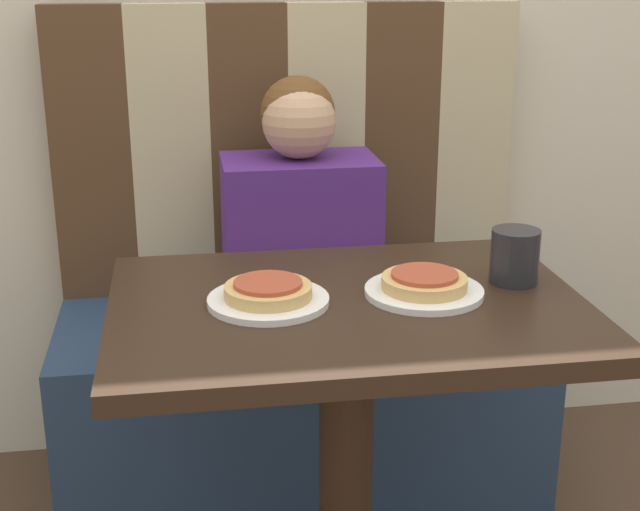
# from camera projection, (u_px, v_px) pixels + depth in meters

# --- Properties ---
(booth_seat) EXTENTS (1.19, 0.52, 0.49)m
(booth_seat) POSITION_uv_depth(u_px,v_px,m) (301.00, 402.00, 2.28)
(booth_seat) COLOR navy
(booth_seat) RESTS_ON ground_plane
(booth_backrest) EXTENTS (1.19, 0.06, 0.74)m
(booth_backrest) POSITION_uv_depth(u_px,v_px,m) (287.00, 150.00, 2.31)
(booth_backrest) COLOR #4C331E
(booth_backrest) RESTS_ON booth_seat
(dining_table) EXTENTS (0.82, 0.60, 0.76)m
(dining_table) POSITION_uv_depth(u_px,v_px,m) (347.00, 368.00, 1.59)
(dining_table) COLOR black
(dining_table) RESTS_ON ground_plane
(person) EXTENTS (0.36, 0.23, 0.58)m
(person) POSITION_uv_depth(u_px,v_px,m) (300.00, 210.00, 2.13)
(person) COLOR #4C237A
(person) RESTS_ON booth_seat
(plate_left) EXTENTS (0.21, 0.21, 0.01)m
(plate_left) POSITION_uv_depth(u_px,v_px,m) (268.00, 301.00, 1.53)
(plate_left) COLOR white
(plate_left) RESTS_ON dining_table
(plate_right) EXTENTS (0.21, 0.21, 0.01)m
(plate_right) POSITION_uv_depth(u_px,v_px,m) (424.00, 292.00, 1.57)
(plate_right) COLOR white
(plate_right) RESTS_ON dining_table
(pizza_left) EXTENTS (0.15, 0.15, 0.03)m
(pizza_left) POSITION_uv_depth(u_px,v_px,m) (268.00, 290.00, 1.52)
(pizza_left) COLOR tan
(pizza_left) RESTS_ON plate_left
(pizza_right) EXTENTS (0.15, 0.15, 0.03)m
(pizza_right) POSITION_uv_depth(u_px,v_px,m) (424.00, 281.00, 1.57)
(pizza_right) COLOR tan
(pizza_right) RESTS_ON plate_right
(drinking_cup) EXTENTS (0.09, 0.09, 0.10)m
(drinking_cup) POSITION_uv_depth(u_px,v_px,m) (515.00, 256.00, 1.62)
(drinking_cup) COLOR #232328
(drinking_cup) RESTS_ON dining_table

